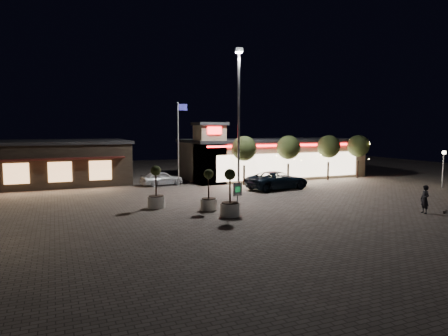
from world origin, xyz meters
name	(u,v)px	position (x,y,z in m)	size (l,w,h in m)	color
ground	(262,209)	(0.00, 0.00, 0.00)	(90.00, 90.00, 0.00)	#70635A
retail_building	(269,158)	(9.51, 15.82, 2.21)	(20.40, 8.40, 6.10)	tan
restaurant_building	(43,162)	(-14.00, 19.97, 2.16)	(16.40, 11.00, 4.30)	#382D23
floodlight_pole	(239,111)	(2.00, 8.00, 7.02)	(0.60, 0.40, 12.38)	gray
flagpole	(179,136)	(-1.90, 13.00, 4.74)	(0.95, 0.10, 8.00)	white
lamp_post_east	(444,162)	(20.00, 2.00, 2.46)	(0.36, 0.36, 3.48)	gray
string_tree_a	(244,149)	(4.00, 11.00, 3.56)	(2.42, 2.42, 4.79)	#332319
string_tree_b	(288,148)	(9.00, 11.00, 3.56)	(2.42, 2.42, 4.79)	#332319
string_tree_c	(329,147)	(14.00, 11.00, 3.56)	(2.42, 2.42, 4.79)	#332319
string_tree_d	(358,146)	(18.00, 11.00, 3.56)	(2.42, 2.42, 4.79)	#332319
pickup_truck	(278,180)	(5.61, 7.37, 0.82)	(2.73, 5.92, 1.65)	black
white_sedan	(162,178)	(-3.42, 14.00, 0.70)	(1.65, 4.09, 1.39)	silver
pedestrian	(425,199)	(9.08, -5.32, 0.92)	(0.67, 0.44, 1.85)	black
dog	(445,212)	(9.76, -6.30, 0.24)	(0.46, 0.29, 0.25)	#59514C
planter_left	(156,195)	(-6.51, 3.32, 0.91)	(1.20, 1.20, 2.96)	white
planter_mid	(230,201)	(-2.85, -1.05, 0.92)	(1.22, 1.22, 2.99)	white
planter_right	(209,197)	(-3.42, 1.20, 0.86)	(1.13, 1.13, 2.77)	white
valet_sign	(238,192)	(-2.11, -0.60, 1.41)	(0.66, 0.19, 2.02)	gray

